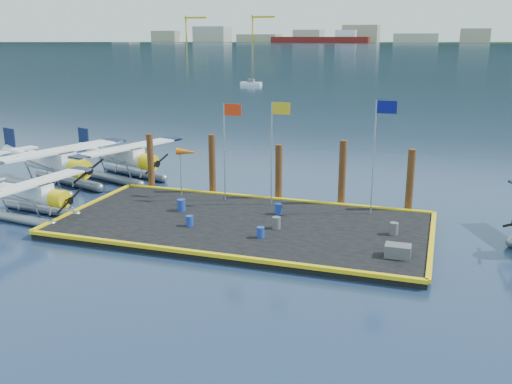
{
  "coord_description": "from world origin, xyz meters",
  "views": [
    {
      "loc": [
        10.04,
        -28.09,
        10.31
      ],
      "look_at": [
        0.12,
        2.0,
        1.61
      ],
      "focal_mm": 40.0,
      "sensor_mm": 36.0,
      "label": 1
    }
  ],
  "objects_px": {
    "drum_1": "(261,232)",
    "seaplane_b": "(55,166)",
    "seaplane_a": "(32,197)",
    "drum_0": "(181,205)",
    "flagpole_red": "(227,137)",
    "piling_2": "(279,174)",
    "seaplane_c": "(126,160)",
    "drum_2": "(276,223)",
    "crate": "(398,251)",
    "piling_3": "(342,175)",
    "drum_3": "(190,221)",
    "windsock": "(187,153)",
    "flagpole_blue": "(378,140)",
    "flagpole_yellow": "(275,138)",
    "piling_1": "(212,166)",
    "drum_5": "(278,209)",
    "drum_4": "(394,229)",
    "piling_0": "(151,163)",
    "piling_4": "(410,183)"
  },
  "relations": [
    {
      "from": "drum_1",
      "to": "seaplane_b",
      "type": "bearing_deg",
      "value": 160.4
    },
    {
      "from": "seaplane_a",
      "to": "drum_0",
      "type": "xyz_separation_m",
      "value": [
        8.08,
        2.96,
        -0.57
      ]
    },
    {
      "from": "flagpole_red",
      "to": "piling_2",
      "type": "xyz_separation_m",
      "value": [
        2.79,
        1.6,
        -2.5
      ]
    },
    {
      "from": "seaplane_c",
      "to": "drum_2",
      "type": "distance_m",
      "value": 16.18
    },
    {
      "from": "crate",
      "to": "piling_3",
      "type": "distance_m",
      "value": 9.05
    },
    {
      "from": "drum_3",
      "to": "windsock",
      "type": "distance_m",
      "value": 6.41
    },
    {
      "from": "seaplane_c",
      "to": "flagpole_blue",
      "type": "bearing_deg",
      "value": 96.7
    },
    {
      "from": "flagpole_yellow",
      "to": "piling_1",
      "type": "height_order",
      "value": "flagpole_yellow"
    },
    {
      "from": "drum_0",
      "to": "flagpole_yellow",
      "type": "relative_size",
      "value": 0.11
    },
    {
      "from": "crate",
      "to": "seaplane_a",
      "type": "bearing_deg",
      "value": 178.67
    },
    {
      "from": "drum_5",
      "to": "piling_2",
      "type": "bearing_deg",
      "value": 105.96
    },
    {
      "from": "drum_4",
      "to": "flagpole_blue",
      "type": "relative_size",
      "value": 0.1
    },
    {
      "from": "drum_5",
      "to": "piling_1",
      "type": "bearing_deg",
      "value": 148.54
    },
    {
      "from": "drum_4",
      "to": "drum_5",
      "type": "bearing_deg",
      "value": 167.1
    },
    {
      "from": "seaplane_a",
      "to": "piling_2",
      "type": "distance_m",
      "value": 14.75
    },
    {
      "from": "seaplane_a",
      "to": "seaplane_c",
      "type": "xyz_separation_m",
      "value": [
        0.34,
        9.86,
        0.18
      ]
    },
    {
      "from": "seaplane_b",
      "to": "flagpole_red",
      "type": "xyz_separation_m",
      "value": [
        12.75,
        -0.09,
        2.74
      ]
    },
    {
      "from": "drum_2",
      "to": "piling_2",
      "type": "xyz_separation_m",
      "value": [
        -1.56,
        5.84,
        1.18
      ]
    },
    {
      "from": "drum_2",
      "to": "flagpole_yellow",
      "type": "xyz_separation_m",
      "value": [
        -1.36,
        4.24,
        3.79
      ]
    },
    {
      "from": "seaplane_a",
      "to": "drum_0",
      "type": "distance_m",
      "value": 8.62
    },
    {
      "from": "piling_3",
      "to": "flagpole_blue",
      "type": "bearing_deg",
      "value": -36.07
    },
    {
      "from": "drum_5",
      "to": "flagpole_blue",
      "type": "height_order",
      "value": "flagpole_blue"
    },
    {
      "from": "seaplane_c",
      "to": "seaplane_a",
      "type": "bearing_deg",
      "value": 16.83
    },
    {
      "from": "drum_2",
      "to": "crate",
      "type": "relative_size",
      "value": 0.54
    },
    {
      "from": "drum_1",
      "to": "piling_3",
      "type": "bearing_deg",
      "value": 69.47
    },
    {
      "from": "drum_3",
      "to": "piling_0",
      "type": "bearing_deg",
      "value": 131.0
    },
    {
      "from": "drum_5",
      "to": "crate",
      "type": "xyz_separation_m",
      "value": [
        7.09,
        -4.63,
        -0.01
      ]
    },
    {
      "from": "drum_1",
      "to": "piling_4",
      "type": "height_order",
      "value": "piling_4"
    },
    {
      "from": "flagpole_yellow",
      "to": "crate",
      "type": "bearing_deg",
      "value": -39.05
    },
    {
      "from": "seaplane_b",
      "to": "drum_2",
      "type": "xyz_separation_m",
      "value": [
        17.11,
        -4.33,
        -0.93
      ]
    },
    {
      "from": "drum_0",
      "to": "flagpole_blue",
      "type": "xyz_separation_m",
      "value": [
        10.82,
        2.92,
        3.94
      ]
    },
    {
      "from": "crate",
      "to": "drum_0",
      "type": "bearing_deg",
      "value": 164.79
    },
    {
      "from": "seaplane_b",
      "to": "drum_2",
      "type": "distance_m",
      "value": 17.67
    },
    {
      "from": "drum_3",
      "to": "piling_1",
      "type": "relative_size",
      "value": 0.14
    },
    {
      "from": "drum_4",
      "to": "piling_4",
      "type": "xyz_separation_m",
      "value": [
        0.41,
        4.86,
        1.28
      ]
    },
    {
      "from": "piling_4",
      "to": "seaplane_c",
      "type": "bearing_deg",
      "value": 173.33
    },
    {
      "from": "drum_3",
      "to": "seaplane_b",
      "type": "bearing_deg",
      "value": 156.71
    },
    {
      "from": "seaplane_b",
      "to": "crate",
      "type": "relative_size",
      "value": 8.99
    },
    {
      "from": "flagpole_blue",
      "to": "flagpole_red",
      "type": "bearing_deg",
      "value": 180.0
    },
    {
      "from": "windsock",
      "to": "seaplane_b",
      "type": "bearing_deg",
      "value": 179.46
    },
    {
      "from": "flagpole_red",
      "to": "drum_4",
      "type": "bearing_deg",
      "value": -17.42
    },
    {
      "from": "seaplane_b",
      "to": "drum_4",
      "type": "xyz_separation_m",
      "value": [
        23.13,
        -3.35,
        -0.93
      ]
    },
    {
      "from": "flagpole_yellow",
      "to": "piling_3",
      "type": "height_order",
      "value": "flagpole_yellow"
    },
    {
      "from": "drum_3",
      "to": "drum_4",
      "type": "relative_size",
      "value": 0.9
    },
    {
      "from": "drum_1",
      "to": "piling_1",
      "type": "relative_size",
      "value": 0.13
    },
    {
      "from": "drum_1",
      "to": "piling_2",
      "type": "height_order",
      "value": "piling_2"
    },
    {
      "from": "drum_3",
      "to": "piling_4",
      "type": "height_order",
      "value": "piling_4"
    },
    {
      "from": "drum_0",
      "to": "drum_5",
      "type": "height_order",
      "value": "drum_0"
    },
    {
      "from": "seaplane_c",
      "to": "piling_3",
      "type": "relative_size",
      "value": 2.22
    },
    {
      "from": "seaplane_b",
      "to": "drum_3",
      "type": "xyz_separation_m",
      "value": [
        12.55,
        -5.4,
        -0.97
      ]
    }
  ]
}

